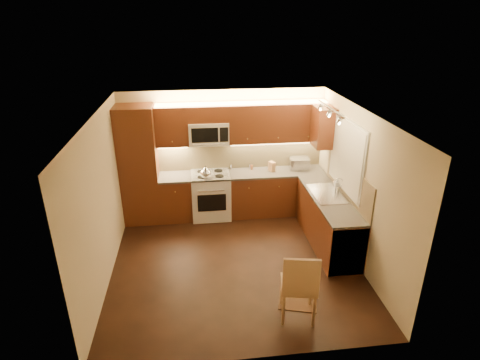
{
  "coord_description": "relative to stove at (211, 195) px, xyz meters",
  "views": [
    {
      "loc": [
        -0.59,
        -5.45,
        3.86
      ],
      "look_at": [
        0.15,
        0.55,
        1.25
      ],
      "focal_mm": 29.32,
      "sensor_mm": 36.0,
      "label": 1
    }
  ],
  "objects": [
    {
      "name": "kettle",
      "position": [
        -0.1,
        -0.18,
        0.58
      ],
      "size": [
        0.22,
        0.22,
        0.25
      ],
      "primitive_type": null,
      "rotation": [
        0.0,
        0.0,
        0.0
      ],
      "color": "silver",
      "rests_on": "stove"
    },
    {
      "name": "toaster_oven",
      "position": [
        1.81,
        0.11,
        0.56
      ],
      "size": [
        0.41,
        0.32,
        0.23
      ],
      "primitive_type": "cube",
      "rotation": [
        0.0,
        0.0,
        -0.09
      ],
      "color": "silver",
      "rests_on": "counter_back_right"
    },
    {
      "name": "base_cab_right",
      "position": [
        2.0,
        -1.28,
        -0.03
      ],
      "size": [
        0.6,
        2.0,
        0.86
      ],
      "primitive_type": "cube",
      "color": "#4B2910",
      "rests_on": "floor"
    },
    {
      "name": "upper_cab_bridge",
      "position": [
        0.0,
        0.15,
        1.63
      ],
      "size": [
        0.76,
        0.35,
        0.31
      ],
      "primitive_type": "cube",
      "color": "#4B2910",
      "rests_on": "wall_back"
    },
    {
      "name": "dining_chair",
      "position": [
        1.01,
        -3.01,
        0.07
      ],
      "size": [
        0.54,
        0.54,
        1.06
      ],
      "primitive_type": null,
      "rotation": [
        0.0,
        0.0,
        -0.18
      ],
      "color": "olive",
      "rests_on": "floor"
    },
    {
      "name": "ceiling",
      "position": [
        0.3,
        -1.68,
        2.04
      ],
      "size": [
        4.0,
        4.0,
        0.01
      ],
      "primitive_type": "cube",
      "color": "beige",
      "rests_on": "ground"
    },
    {
      "name": "base_cab_back_right",
      "position": [
        1.34,
        0.02,
        -0.03
      ],
      "size": [
        1.92,
        0.6,
        0.86
      ],
      "primitive_type": "cube",
      "color": "#4B2910",
      "rests_on": "floor"
    },
    {
      "name": "upper_cab_back_right",
      "position": [
        1.34,
        0.15,
        1.42
      ],
      "size": [
        1.92,
        0.35,
        0.75
      ],
      "primitive_type": "cube",
      "color": "#4B2910",
      "rests_on": "wall_back"
    },
    {
      "name": "microwave",
      "position": [
        0.0,
        0.14,
        1.26
      ],
      "size": [
        0.76,
        0.38,
        0.44
      ],
      "primitive_type": null,
      "color": "silver",
      "rests_on": "wall_back"
    },
    {
      "name": "wall_front",
      "position": [
        0.3,
        -3.67,
        0.79
      ],
      "size": [
        4.0,
        0.01,
        2.5
      ],
      "primitive_type": "cube",
      "color": "#C0B08C",
      "rests_on": "ground"
    },
    {
      "name": "backsplash_right",
      "position": [
        2.29,
        -1.28,
        0.74
      ],
      "size": [
        0.02,
        2.0,
        0.6
      ],
      "primitive_type": "cube",
      "color": "tan",
      "rests_on": "wall_right"
    },
    {
      "name": "floor",
      "position": [
        0.3,
        -1.68,
        -0.46
      ],
      "size": [
        4.0,
        4.0,
        0.01
      ],
      "primitive_type": "cube",
      "color": "black",
      "rests_on": "ground"
    },
    {
      "name": "track_light_bar",
      "position": [
        1.85,
        -1.27,
        2.0
      ],
      "size": [
        0.04,
        1.2,
        0.03
      ],
      "primitive_type": "cube",
      "color": "silver",
      "rests_on": "ceiling"
    },
    {
      "name": "sink",
      "position": [
        2.0,
        -1.12,
        0.52
      ],
      "size": [
        0.52,
        0.86,
        0.15
      ],
      "primitive_type": null,
      "color": "silver",
      "rests_on": "counter_right"
    },
    {
      "name": "dishwasher",
      "position": [
        2.0,
        -1.98,
        -0.03
      ],
      "size": [
        0.58,
        0.6,
        0.84
      ],
      "primitive_type": "cube",
      "color": "silver",
      "rests_on": "floor"
    },
    {
      "name": "base_cab_back_left",
      "position": [
        -0.69,
        0.02,
        -0.03
      ],
      "size": [
        0.62,
        0.6,
        0.86
      ],
      "primitive_type": "cube",
      "color": "#4B2910",
      "rests_on": "floor"
    },
    {
      "name": "wall_right",
      "position": [
        2.3,
        -1.68,
        0.79
      ],
      "size": [
        0.01,
        4.0,
        2.5
      ],
      "primitive_type": "cube",
      "color": "#C0B08C",
      "rests_on": "ground"
    },
    {
      "name": "backsplash_back",
      "position": [
        0.65,
        0.31,
        0.74
      ],
      "size": [
        3.3,
        0.02,
        0.6
      ],
      "primitive_type": "cube",
      "color": "tan",
      "rests_on": "wall_back"
    },
    {
      "name": "upper_cab_right_corner",
      "position": [
        2.12,
        -0.28,
        1.42
      ],
      "size": [
        0.35,
        0.5,
        0.75
      ],
      "primitive_type": "cube",
      "color": "#4B2910",
      "rests_on": "wall_right"
    },
    {
      "name": "spice_jar_c",
      "position": [
        0.44,
        0.25,
        0.49
      ],
      "size": [
        0.05,
        0.05,
        0.1
      ],
      "primitive_type": "cylinder",
      "rotation": [
        0.0,
        0.0,
        0.27
      ],
      "color": "silver",
      "rests_on": "counter_back_right"
    },
    {
      "name": "pantry",
      "position": [
        -1.35,
        0.02,
        0.69
      ],
      "size": [
        0.7,
        0.6,
        2.3
      ],
      "primitive_type": "cube",
      "color": "#4B2910",
      "rests_on": "floor"
    },
    {
      "name": "knife_block",
      "position": [
        1.24,
        0.05,
        0.54
      ],
      "size": [
        0.14,
        0.16,
        0.19
      ],
      "primitive_type": "cube",
      "rotation": [
        0.0,
        0.0,
        0.39
      ],
      "color": "olive",
      "rests_on": "counter_back_right"
    },
    {
      "name": "faucet",
      "position": [
        2.18,
        -1.12,
        0.59
      ],
      "size": [
        0.2,
        0.04,
        0.3
      ],
      "primitive_type": null,
      "color": "silver",
      "rests_on": "counter_right"
    },
    {
      "name": "stove",
      "position": [
        0.0,
        0.0,
        0.0
      ],
      "size": [
        0.76,
        0.65,
        0.92
      ],
      "primitive_type": null,
      "color": "silver",
      "rests_on": "floor"
    },
    {
      "name": "wall_left",
      "position": [
        -1.7,
        -1.68,
        0.79
      ],
      "size": [
        0.01,
        4.0,
        2.5
      ],
      "primitive_type": "cube",
      "color": "#C0B08C",
      "rests_on": "ground"
    },
    {
      "name": "counter_right",
      "position": [
        2.0,
        -1.28,
        0.42
      ],
      "size": [
        0.6,
        2.0,
        0.04
      ],
      "primitive_type": "cube",
      "color": "#3B3735",
      "rests_on": "base_cab_right"
    },
    {
      "name": "counter_back_right",
      "position": [
        1.34,
        0.02,
        0.42
      ],
      "size": [
        1.92,
        0.6,
        0.04
      ],
      "primitive_type": "cube",
      "color": "#3B3735",
      "rests_on": "base_cab_back_right"
    },
    {
      "name": "window_frame",
      "position": [
        2.29,
        -1.12,
        1.14
      ],
      "size": [
        0.03,
        1.44,
        1.24
      ],
      "primitive_type": "cube",
      "color": "silver",
      "rests_on": "wall_right"
    },
    {
      "name": "spice_jar_a",
      "position": [
        0.83,
        0.24,
        0.49
      ],
      "size": [
        0.05,
        0.05,
        0.1
      ],
      "primitive_type": "cylinder",
      "rotation": [
        0.0,
        0.0,
        0.26
      ],
      "color": "silver",
      "rests_on": "counter_back_right"
    },
    {
      "name": "counter_back_left",
      "position": [
        -0.69,
        0.02,
        0.42
      ],
      "size": [
        0.62,
        0.6,
        0.04
      ],
      "primitive_type": "cube",
      "color": "#3B3735",
      "rests_on": "base_cab_back_left"
    },
    {
      "name": "soap_bottle",
      "position": [
        2.24,
        -0.94,
        0.55
      ],
      "size": [
        0.1,
        0.1,
        0.22
      ],
      "primitive_type": "imported",
      "rotation": [
        0.0,
        0.0,
        -0.03
      ],
      "color": "silver",
      "rests_on": "counter_right"
    },
    {
      "name": "spice_jar_d",
      "position": [
        0.44,
        0.26,
        0.48
      ],
      "size": [
        0.05,
        0.05,
        0.09
      ],
      "primitive_type": "cylinder",
      "rotation": [
        0.0,
        0.0,
        0.08
      ],
      "color": "olive",
      "rests_on": "counter_back_right"
    },
    {
      "name": "upper_cab_back_left",
      "position": [
        -0.69,
        0.15,
        1.42
      ],
      "size": [
        0.62,
        0.35,
        0.75
      ],
      "primitive_type": "cube",
      "color": "#4B2910",
      "rests_on": "wall_back"
    },
    {
      "name": "wall_back",
      "position": [
        0.3,
        0.32,
        0.79
      ],
      "size": [
        4.0,
        0.01,
        2.5
      ],
      "primitive_type": "cube",
      "color": "#C0B08C",
      "rests_on": "ground"
    },
    {
      "name": "spice_jar_b",
      "position": [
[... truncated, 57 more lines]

